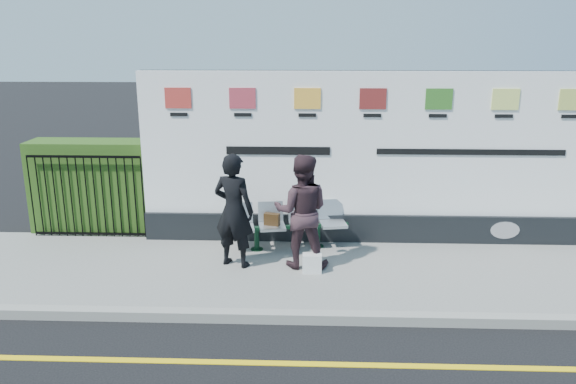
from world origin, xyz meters
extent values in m
plane|color=black|center=(0.00, 0.00, 0.00)|extent=(80.00, 80.00, 0.00)
cube|color=gray|center=(0.00, 2.50, 0.06)|extent=(14.00, 3.00, 0.12)
cube|color=gray|center=(0.00, 1.00, 0.07)|extent=(14.00, 0.18, 0.14)
cube|color=yellow|center=(0.00, 0.00, 0.00)|extent=(14.00, 0.10, 0.01)
cube|color=black|center=(0.50, 3.85, 0.37)|extent=(8.00, 0.30, 0.50)
cube|color=white|center=(0.50, 3.85, 1.87)|extent=(8.00, 0.14, 2.50)
cube|color=#2D5118|center=(-4.58, 4.30, 0.97)|extent=(2.35, 0.70, 1.70)
imported|color=black|center=(-1.74, 2.62, 1.04)|extent=(0.78, 0.65, 1.84)
imported|color=#342228|center=(-0.67, 2.64, 1.03)|extent=(0.92, 0.73, 1.82)
cube|color=#311F0D|center=(-1.19, 3.34, 0.66)|extent=(0.28, 0.18, 0.21)
cube|color=silver|center=(-0.50, 2.37, 0.27)|extent=(0.30, 0.18, 0.30)
camera|label=1|loc=(-0.58, -5.76, 3.71)|focal=35.00mm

